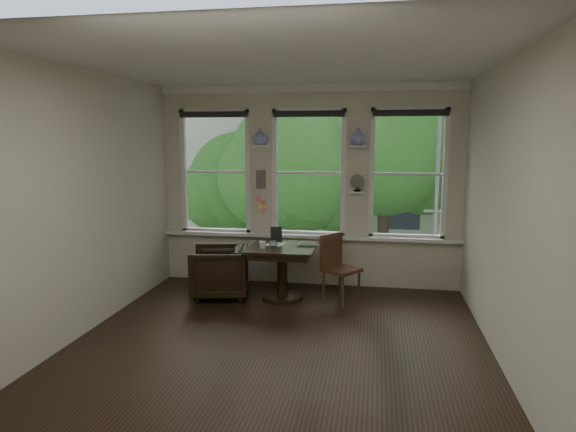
% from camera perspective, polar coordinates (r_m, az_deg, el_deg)
% --- Properties ---
extents(ground, '(4.50, 4.50, 0.00)m').
position_cam_1_polar(ground, '(5.93, -0.69, -13.35)').
color(ground, black).
rests_on(ground, ground).
extents(ceiling, '(4.50, 4.50, 0.00)m').
position_cam_1_polar(ceiling, '(5.55, -0.75, 16.74)').
color(ceiling, silver).
rests_on(ceiling, ground).
extents(wall_back, '(4.50, 0.00, 4.50)m').
position_cam_1_polar(wall_back, '(7.75, 2.35, 3.33)').
color(wall_back, beige).
rests_on(wall_back, ground).
extents(wall_front, '(4.50, 0.00, 4.50)m').
position_cam_1_polar(wall_front, '(3.39, -7.76, -3.74)').
color(wall_front, beige).
rests_on(wall_front, ground).
extents(wall_left, '(0.00, 4.50, 4.50)m').
position_cam_1_polar(wall_left, '(6.35, -21.11, 1.56)').
color(wall_left, beige).
rests_on(wall_left, ground).
extents(wall_right, '(0.00, 4.50, 4.50)m').
position_cam_1_polar(wall_right, '(5.59, 22.61, 0.58)').
color(wall_right, beige).
rests_on(wall_right, ground).
extents(window_left, '(1.10, 0.12, 1.90)m').
position_cam_1_polar(window_left, '(8.05, -7.96, 4.88)').
color(window_left, white).
rests_on(window_left, ground).
extents(window_center, '(1.10, 0.12, 1.90)m').
position_cam_1_polar(window_center, '(7.73, 2.36, 4.80)').
color(window_center, white).
rests_on(window_center, ground).
extents(window_right, '(1.10, 0.12, 1.90)m').
position_cam_1_polar(window_right, '(7.68, 13.18, 4.56)').
color(window_right, white).
rests_on(window_right, ground).
extents(shelf_left, '(0.26, 0.16, 0.03)m').
position_cam_1_polar(shelf_left, '(7.75, -3.09, 7.77)').
color(shelf_left, white).
rests_on(shelf_left, ground).
extents(shelf_right, '(0.26, 0.16, 0.03)m').
position_cam_1_polar(shelf_right, '(7.55, 7.78, 7.68)').
color(shelf_right, white).
rests_on(shelf_right, ground).
extents(intercom, '(0.14, 0.06, 0.28)m').
position_cam_1_polar(intercom, '(7.80, -3.01, 4.10)').
color(intercom, '#59544F').
rests_on(intercom, ground).
extents(sticky_notes, '(0.16, 0.01, 0.24)m').
position_cam_1_polar(sticky_notes, '(7.84, -2.99, 1.55)').
color(sticky_notes, pink).
rests_on(sticky_notes, ground).
extents(desk_fan, '(0.20, 0.20, 0.24)m').
position_cam_1_polar(desk_fan, '(7.57, 7.69, 3.36)').
color(desk_fan, '#59544F').
rests_on(desk_fan, ground).
extents(vase_left, '(0.24, 0.24, 0.25)m').
position_cam_1_polar(vase_left, '(7.75, -3.10, 8.80)').
color(vase_left, white).
rests_on(vase_left, shelf_left).
extents(vase_right, '(0.24, 0.24, 0.25)m').
position_cam_1_polar(vase_right, '(7.55, 7.81, 8.73)').
color(vase_right, white).
rests_on(vase_right, shelf_right).
extents(table, '(0.90, 0.90, 0.75)m').
position_cam_1_polar(table, '(7.12, -0.64, -6.35)').
color(table, black).
rests_on(table, ground).
extents(armchair_left, '(0.92, 0.91, 0.71)m').
position_cam_1_polar(armchair_left, '(7.31, -7.66, -6.17)').
color(armchair_left, black).
rests_on(armchair_left, ground).
extents(cushion_red, '(0.45, 0.45, 0.06)m').
position_cam_1_polar(cushion_red, '(7.29, -7.67, -5.46)').
color(cushion_red, maroon).
rests_on(cushion_red, armchair_left).
extents(side_chair_right, '(0.59, 0.59, 0.92)m').
position_cam_1_polar(side_chair_right, '(7.02, 5.96, -5.90)').
color(side_chair_right, '#3F2516').
rests_on(side_chair_right, ground).
extents(laptop, '(0.30, 0.20, 0.02)m').
position_cam_1_polar(laptop, '(7.02, 2.19, -3.32)').
color(laptop, black).
rests_on(laptop, table).
extents(mug, '(0.12, 0.12, 0.10)m').
position_cam_1_polar(mug, '(6.91, -2.85, -3.23)').
color(mug, white).
rests_on(mug, table).
extents(drinking_glass, '(0.12, 0.12, 0.09)m').
position_cam_1_polar(drinking_glass, '(6.96, -1.63, -3.16)').
color(drinking_glass, white).
rests_on(drinking_glass, table).
extents(tablet, '(0.17, 0.12, 0.22)m').
position_cam_1_polar(tablet, '(7.30, -1.31, -2.08)').
color(tablet, black).
rests_on(tablet, table).
extents(papers, '(0.25, 0.32, 0.00)m').
position_cam_1_polar(papers, '(7.20, -1.40, -3.10)').
color(papers, silver).
rests_on(papers, table).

